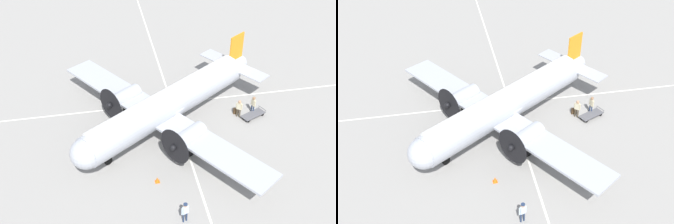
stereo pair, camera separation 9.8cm
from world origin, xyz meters
TOP-DOWN VIEW (x-y plane):
  - ground_plane at (0.00, 0.00)m, footprint 300.00×300.00m
  - apron_line_eastwest at (0.00, 3.55)m, footprint 120.00×0.16m
  - apron_line_northsouth at (1.01, 0.00)m, footprint 0.16×120.00m
  - airliner_main at (-0.34, -0.23)m, footprint 18.80×20.44m
  - crew_foreground at (-0.76, -10.41)m, footprint 0.57×0.37m
  - passenger_boarding at (6.60, 0.31)m, footprint 0.51×0.41m
  - ramp_agent at (8.07, 0.64)m, footprint 0.32×0.58m
  - suitcase_near_door at (6.54, 0.81)m, footprint 0.51×0.19m
  - baggage_cart at (7.94, 0.02)m, footprint 2.49×1.80m
  - traffic_cone at (-2.02, -6.40)m, footprint 0.37×0.37m

SIDE VIEW (x-z plane):
  - ground_plane at x=0.00m, z-range 0.00..0.00m
  - apron_line_eastwest at x=0.00m, z-range 0.00..0.01m
  - apron_line_northsouth at x=1.01m, z-range 0.00..0.01m
  - traffic_cone at x=-2.02m, z-range -0.02..0.47m
  - baggage_cart at x=7.94m, z-range 0.00..0.56m
  - suitcase_near_door at x=6.54m, z-range -0.02..0.64m
  - ramp_agent at x=8.07m, z-range 0.20..1.99m
  - crew_foreground at x=-0.76m, z-range 0.22..1.98m
  - passenger_boarding at x=6.60m, z-range 0.20..2.02m
  - airliner_main at x=-0.34m, z-range -0.37..5.41m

